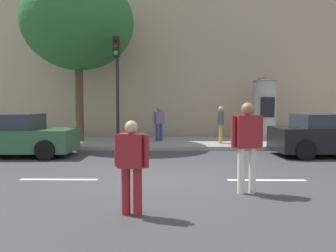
{
  "coord_description": "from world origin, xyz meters",
  "views": [
    {
      "loc": [
        0.25,
        -7.77,
        1.74
      ],
      "look_at": [
        0.1,
        2.0,
        1.12
      ],
      "focal_mm": 36.49,
      "sensor_mm": 36.0,
      "label": 1
    }
  ],
  "objects_px": {
    "pedestrian_with_bag": "(247,140)",
    "pedestrian_in_light_jacket": "(221,122)",
    "pedestrian_with_backpack": "(132,161)",
    "parked_car_silver": "(7,136)",
    "pedestrian_in_dark_shirt": "(159,121)",
    "poster_column": "(264,107)",
    "street_tree": "(78,23)",
    "traffic_light": "(117,73)"
  },
  "relations": [
    {
      "from": "pedestrian_with_bag",
      "to": "pedestrian_in_light_jacket",
      "type": "distance_m",
      "value": 7.39
    },
    {
      "from": "pedestrian_with_backpack",
      "to": "parked_car_silver",
      "type": "relative_size",
      "value": 0.34
    },
    {
      "from": "pedestrian_with_backpack",
      "to": "pedestrian_in_dark_shirt",
      "type": "distance_m",
      "value": 9.59
    },
    {
      "from": "poster_column",
      "to": "parked_car_silver",
      "type": "relative_size",
      "value": 0.65
    },
    {
      "from": "pedestrian_with_bag",
      "to": "pedestrian_in_dark_shirt",
      "type": "bearing_deg",
      "value": 104.13
    },
    {
      "from": "poster_column",
      "to": "street_tree",
      "type": "distance_m",
      "value": 9.07
    },
    {
      "from": "pedestrian_in_dark_shirt",
      "to": "pedestrian_with_bag",
      "type": "bearing_deg",
      "value": -75.87
    },
    {
      "from": "pedestrian_with_bag",
      "to": "pedestrian_in_dark_shirt",
      "type": "xyz_separation_m",
      "value": [
        -2.07,
        8.23,
        -0.04
      ]
    },
    {
      "from": "pedestrian_with_backpack",
      "to": "pedestrian_in_light_jacket",
      "type": "xyz_separation_m",
      "value": [
        2.6,
        8.72,
        0.17
      ]
    },
    {
      "from": "pedestrian_in_light_jacket",
      "to": "pedestrian_in_dark_shirt",
      "type": "distance_m",
      "value": 2.72
    },
    {
      "from": "pedestrian_in_dark_shirt",
      "to": "parked_car_silver",
      "type": "distance_m",
      "value": 6.09
    },
    {
      "from": "traffic_light",
      "to": "street_tree",
      "type": "xyz_separation_m",
      "value": [
        -1.9,
        1.66,
        2.27
      ]
    },
    {
      "from": "street_tree",
      "to": "pedestrian_in_dark_shirt",
      "type": "height_order",
      "value": "street_tree"
    },
    {
      "from": "traffic_light",
      "to": "pedestrian_in_light_jacket",
      "type": "relative_size",
      "value": 2.72
    },
    {
      "from": "parked_car_silver",
      "to": "pedestrian_with_bag",
      "type": "bearing_deg",
      "value": -33.78
    },
    {
      "from": "poster_column",
      "to": "pedestrian_with_backpack",
      "type": "height_order",
      "value": "poster_column"
    },
    {
      "from": "traffic_light",
      "to": "parked_car_silver",
      "type": "bearing_deg",
      "value": -153.71
    },
    {
      "from": "traffic_light",
      "to": "street_tree",
      "type": "bearing_deg",
      "value": 138.94
    },
    {
      "from": "pedestrian_with_backpack",
      "to": "pedestrian_in_light_jacket",
      "type": "height_order",
      "value": "pedestrian_in_light_jacket"
    },
    {
      "from": "poster_column",
      "to": "pedestrian_in_light_jacket",
      "type": "bearing_deg",
      "value": -141.35
    },
    {
      "from": "pedestrian_with_backpack",
      "to": "pedestrian_with_bag",
      "type": "bearing_deg",
      "value": 32.94
    },
    {
      "from": "pedestrian_in_dark_shirt",
      "to": "parked_car_silver",
      "type": "xyz_separation_m",
      "value": [
        -4.94,
        -3.54,
        -0.33
      ]
    },
    {
      "from": "pedestrian_with_bag",
      "to": "parked_car_silver",
      "type": "bearing_deg",
      "value": 146.22
    },
    {
      "from": "street_tree",
      "to": "pedestrian_with_backpack",
      "type": "bearing_deg",
      "value": -70.16
    },
    {
      "from": "traffic_light",
      "to": "pedestrian_with_backpack",
      "type": "bearing_deg",
      "value": -79.12
    },
    {
      "from": "pedestrian_in_dark_shirt",
      "to": "pedestrian_in_light_jacket",
      "type": "bearing_deg",
      "value": -18.43
    },
    {
      "from": "poster_column",
      "to": "parked_car_silver",
      "type": "bearing_deg",
      "value": -155.39
    },
    {
      "from": "traffic_light",
      "to": "parked_car_silver",
      "type": "height_order",
      "value": "traffic_light"
    },
    {
      "from": "pedestrian_with_bag",
      "to": "street_tree",
      "type": "bearing_deg",
      "value": 124.25
    },
    {
      "from": "pedestrian_in_dark_shirt",
      "to": "parked_car_silver",
      "type": "height_order",
      "value": "pedestrian_in_dark_shirt"
    },
    {
      "from": "street_tree",
      "to": "parked_car_silver",
      "type": "relative_size",
      "value": 1.61
    },
    {
      "from": "traffic_light",
      "to": "pedestrian_in_light_jacket",
      "type": "bearing_deg",
      "value": 13.46
    },
    {
      "from": "pedestrian_in_dark_shirt",
      "to": "parked_car_silver",
      "type": "bearing_deg",
      "value": -144.41
    },
    {
      "from": "street_tree",
      "to": "pedestrian_in_dark_shirt",
      "type": "bearing_deg",
      "value": 3.02
    },
    {
      "from": "traffic_light",
      "to": "pedestrian_with_bag",
      "type": "height_order",
      "value": "traffic_light"
    },
    {
      "from": "pedestrian_with_bag",
      "to": "parked_car_silver",
      "type": "distance_m",
      "value": 8.45
    },
    {
      "from": "traffic_light",
      "to": "pedestrian_in_dark_shirt",
      "type": "bearing_deg",
      "value": 50.72
    },
    {
      "from": "street_tree",
      "to": "pedestrian_in_light_jacket",
      "type": "relative_size",
      "value": 4.67
    },
    {
      "from": "pedestrian_in_light_jacket",
      "to": "poster_column",
      "type": "bearing_deg",
      "value": 38.65
    },
    {
      "from": "pedestrian_in_light_jacket",
      "to": "pedestrian_in_dark_shirt",
      "type": "bearing_deg",
      "value": 161.57
    },
    {
      "from": "pedestrian_in_light_jacket",
      "to": "pedestrian_in_dark_shirt",
      "type": "xyz_separation_m",
      "value": [
        -2.58,
        0.86,
        -0.0
      ]
    },
    {
      "from": "pedestrian_with_bag",
      "to": "parked_car_silver",
      "type": "relative_size",
      "value": 0.41
    }
  ]
}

